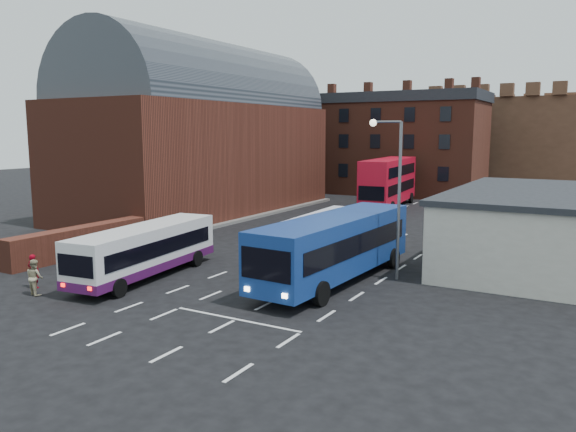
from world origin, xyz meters
The scene contains 13 objects.
ground centered at (0.00, 0.00, 0.00)m, with size 180.00×180.00×0.00m, color black.
railway_station centered at (-15.50, 21.00, 7.64)m, with size 12.00×28.00×16.00m.
forecourt_wall centered at (-10.20, 2.00, 0.90)m, with size 1.20×10.00×1.80m, color #602B1E.
cream_building centered at (15.00, 14.00, 2.16)m, with size 10.40×16.40×4.25m.
brick_terrace centered at (-6.00, 46.00, 5.50)m, with size 22.00×10.00×11.00m, color brown.
castle_keep centered at (6.00, 66.00, 6.00)m, with size 22.00×22.00×12.00m, color brown.
bus_white_outbound centered at (-2.98, 0.19, 1.59)m, with size 3.39×10.09×2.70m.
bus_white_inbound centered at (3.05, 8.55, 1.55)m, with size 2.80×9.72×2.62m.
bus_blue centered at (6.00, 4.30, 1.98)m, with size 3.58×12.44×3.36m.
bus_red_double centered at (-1.49, 33.15, 2.60)m, with size 3.91×12.42×4.89m.
street_lamp centered at (8.32, 6.25, 4.95)m, with size 1.65×0.50×8.20m.
pedestrian_red centered at (-6.27, -4.06, 0.84)m, with size 0.62×0.40×1.69m, color maroon.
pedestrian_beige centered at (-5.19, -4.79, 0.85)m, with size 0.82×0.64×1.70m, color tan.
Camera 1 is at (17.70, -21.04, 7.55)m, focal length 35.00 mm.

